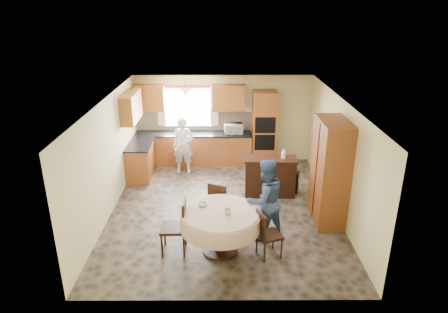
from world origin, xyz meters
The scene contains 36 objects.
floor centered at (0.00, 0.00, 0.00)m, with size 5.00×6.00×0.01m, color brown.
ceiling centered at (0.00, 0.00, 2.50)m, with size 5.00×6.00×0.01m, color white.
wall_back centered at (0.00, 3.00, 1.25)m, with size 5.00×0.02×2.50m, color #D6C989.
wall_front centered at (0.00, -3.00, 1.25)m, with size 5.00×0.02×2.50m, color #D6C989.
wall_left centered at (-2.50, 0.00, 1.25)m, with size 0.02×6.00×2.50m, color #D6C989.
wall_right centered at (2.50, 0.00, 1.25)m, with size 0.02×6.00×2.50m, color #D6C989.
window centered at (-1.00, 2.98, 1.60)m, with size 1.40×0.03×1.10m, color white.
curtain_left centered at (-1.75, 2.93, 1.65)m, with size 0.22×0.02×1.15m, color white.
curtain_right centered at (-0.25, 2.93, 1.65)m, with size 0.22×0.02×1.15m, color white.
base_cab_back centered at (-0.85, 2.70, 0.44)m, with size 3.30×0.60×0.88m, color #A95B2D.
counter_back centered at (-0.85, 2.70, 0.90)m, with size 3.30×0.64×0.04m, color black.
base_cab_left centered at (-2.20, 1.80, 0.44)m, with size 0.60×1.20×0.88m, color #A95B2D.
counter_left centered at (-2.20, 1.80, 0.90)m, with size 0.64×1.20×0.04m, color black.
backsplash centered at (-0.85, 2.99, 1.18)m, with size 3.30×0.02×0.55m, color #C5AA8B.
wall_cab_left centered at (-2.05, 2.83, 1.91)m, with size 0.85×0.33×0.72m, color #A75B29.
wall_cab_right centered at (0.15, 2.83, 1.91)m, with size 0.90×0.33×0.72m, color #A75B29.
wall_cab_side centered at (-2.33, 1.80, 1.91)m, with size 0.33×1.20×0.72m, color #A75B29.
oven_tower centered at (1.15, 2.69, 1.06)m, with size 0.66×0.62×2.12m, color #A95B2D.
oven_upper centered at (1.15, 2.38, 1.25)m, with size 0.56×0.01×0.45m, color black.
oven_lower centered at (1.15, 2.38, 0.75)m, with size 0.56×0.01×0.45m, color black.
pendant centered at (-1.00, 2.50, 2.12)m, with size 0.36×0.36×0.18m, color beige.
sideboard centered at (1.12, 0.70, 0.44)m, with size 1.25×0.51×0.89m, color #331A0D.
space_heater centered at (1.67, 0.88, 0.25)m, with size 0.37×0.26×0.51m, color black.
cupboard centered at (2.22, -0.45, 1.10)m, with size 0.58×1.16×2.21m, color #A95B2D.
dining_table centered at (-0.06, -1.67, 0.66)m, with size 1.48×1.48×0.85m.
chair_left centered at (-0.84, -1.66, 0.60)m, with size 0.47×0.47×1.08m.
chair_back centered at (-0.09, -0.71, 0.54)m, with size 0.56×0.56×0.98m.
chair_right centered at (0.77, -1.82, 0.51)m, with size 0.51×0.51×0.92m.
framed_picture centered at (2.47, 0.26, 1.73)m, with size 0.06×0.52×0.43m.
microwave centered at (0.29, 2.65, 1.06)m, with size 0.51×0.35×0.28m, color silver.
person_sink centered at (-1.08, 2.09, 0.77)m, with size 0.56×0.37×1.54m, color silver.
person_dining centered at (0.80, -1.18, 0.83)m, with size 0.81×0.63×1.66m, color #39527D.
bowl_sideboard centered at (0.91, 0.70, 0.92)m, with size 0.22×0.22×0.05m, color #B2B2B2.
bottle_sideboard centered at (1.42, 0.70, 1.04)m, with size 0.11×0.11×0.30m, color silver.
cup_table centered at (0.07, -1.75, 0.90)m, with size 0.13×0.13×0.10m, color #B2B2B2.
bowl_table centered at (-0.39, -1.44, 0.87)m, with size 0.17×0.17×0.05m, color #B2B2B2.
Camera 1 is at (-0.02, -8.04, 4.43)m, focal length 32.00 mm.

